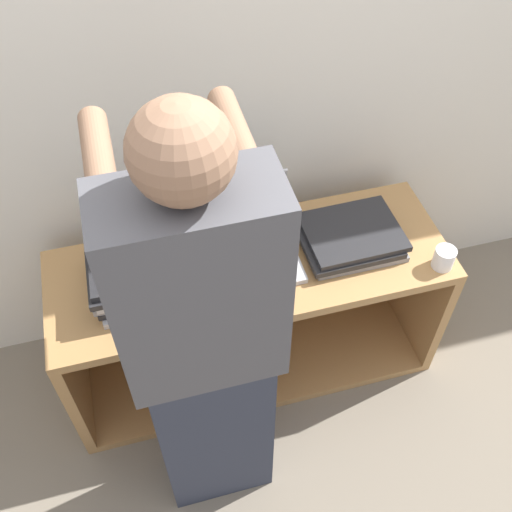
{
  "coord_description": "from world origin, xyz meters",
  "views": [
    {
      "loc": [
        -0.32,
        -1.02,
        2.14
      ],
      "look_at": [
        0.0,
        0.17,
        0.72
      ],
      "focal_mm": 42.0,
      "sensor_mm": 36.0,
      "label": 1
    }
  ],
  "objects_px": {
    "laptop_open": "(246,241)",
    "mug": "(444,258)",
    "laptop_stack_left": "(143,272)",
    "person": "(205,352)",
    "laptop_stack_right": "(350,237)"
  },
  "relations": [
    {
      "from": "laptop_open",
      "to": "person",
      "type": "height_order",
      "value": "person"
    },
    {
      "from": "laptop_open",
      "to": "laptop_stack_left",
      "type": "bearing_deg",
      "value": -171.27
    },
    {
      "from": "mug",
      "to": "laptop_open",
      "type": "bearing_deg",
      "value": 159.49
    },
    {
      "from": "laptop_open",
      "to": "mug",
      "type": "xyz_separation_m",
      "value": [
        0.62,
        -0.23,
        -0.02
      ]
    },
    {
      "from": "laptop_stack_left",
      "to": "laptop_stack_right",
      "type": "distance_m",
      "value": 0.71
    },
    {
      "from": "person",
      "to": "mug",
      "type": "relative_size",
      "value": 20.36
    },
    {
      "from": "person",
      "to": "mug",
      "type": "bearing_deg",
      "value": 15.32
    },
    {
      "from": "laptop_stack_left",
      "to": "person",
      "type": "xyz_separation_m",
      "value": [
        0.12,
        -0.41,
        0.11
      ]
    },
    {
      "from": "laptop_stack_right",
      "to": "person",
      "type": "relative_size",
      "value": 0.22
    },
    {
      "from": "laptop_stack_left",
      "to": "person",
      "type": "bearing_deg",
      "value": -73.5
    },
    {
      "from": "laptop_stack_left",
      "to": "laptop_stack_right",
      "type": "relative_size",
      "value": 1.01
    },
    {
      "from": "laptop_stack_left",
      "to": "mug",
      "type": "xyz_separation_m",
      "value": [
        0.97,
        -0.18,
        -0.03
      ]
    },
    {
      "from": "laptop_stack_right",
      "to": "mug",
      "type": "xyz_separation_m",
      "value": [
        0.26,
        -0.17,
        0.0
      ]
    },
    {
      "from": "laptop_stack_left",
      "to": "person",
      "type": "height_order",
      "value": "person"
    },
    {
      "from": "mug",
      "to": "laptop_stack_left",
      "type": "bearing_deg",
      "value": 169.66
    }
  ]
}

